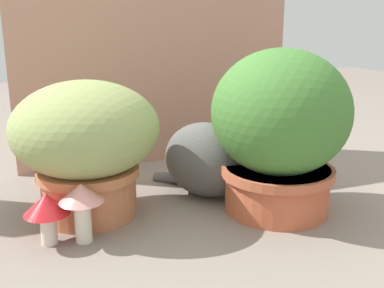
{
  "coord_description": "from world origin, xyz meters",
  "views": [
    {
      "loc": [
        -0.34,
        -1.02,
        0.51
      ],
      "look_at": [
        0.08,
        0.09,
        0.18
      ],
      "focal_mm": 42.88,
      "sensor_mm": 36.0,
      "label": 1
    }
  ],
  "objects_px": {
    "grass_planter": "(86,142)",
    "cat": "(212,157)",
    "mushroom_ornament_red": "(47,208)",
    "leafy_planter": "(280,128)",
    "mushroom_ornament_pink": "(82,200)"
  },
  "relations": [
    {
      "from": "grass_planter",
      "to": "cat",
      "type": "distance_m",
      "value": 0.36
    },
    {
      "from": "grass_planter",
      "to": "mushroom_ornament_red",
      "type": "height_order",
      "value": "grass_planter"
    },
    {
      "from": "leafy_planter",
      "to": "cat",
      "type": "distance_m",
      "value": 0.23
    },
    {
      "from": "mushroom_ornament_pink",
      "to": "mushroom_ornament_red",
      "type": "xyz_separation_m",
      "value": [
        -0.08,
        0.01,
        -0.01
      ]
    },
    {
      "from": "cat",
      "to": "mushroom_ornament_red",
      "type": "distance_m",
      "value": 0.49
    },
    {
      "from": "leafy_planter",
      "to": "mushroom_ornament_pink",
      "type": "xyz_separation_m",
      "value": [
        -0.52,
        -0.0,
        -0.12
      ]
    },
    {
      "from": "cat",
      "to": "mushroom_ornament_red",
      "type": "height_order",
      "value": "cat"
    },
    {
      "from": "grass_planter",
      "to": "leafy_planter",
      "type": "xyz_separation_m",
      "value": [
        0.48,
        -0.15,
        0.03
      ]
    },
    {
      "from": "grass_planter",
      "to": "cat",
      "type": "bearing_deg",
      "value": 0.84
    },
    {
      "from": "mushroom_ornament_pink",
      "to": "leafy_planter",
      "type": "bearing_deg",
      "value": 0.51
    },
    {
      "from": "grass_planter",
      "to": "mushroom_ornament_pink",
      "type": "distance_m",
      "value": 0.18
    },
    {
      "from": "cat",
      "to": "mushroom_ornament_red",
      "type": "bearing_deg",
      "value": -163.09
    },
    {
      "from": "mushroom_ornament_red",
      "to": "mushroom_ornament_pink",
      "type": "bearing_deg",
      "value": -9.87
    },
    {
      "from": "mushroom_ornament_red",
      "to": "leafy_planter",
      "type": "bearing_deg",
      "value": -0.84
    },
    {
      "from": "leafy_planter",
      "to": "cat",
      "type": "xyz_separation_m",
      "value": [
        -0.13,
        0.15,
        -0.11
      ]
    }
  ]
}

